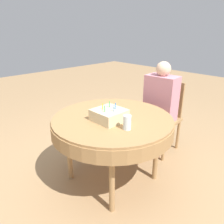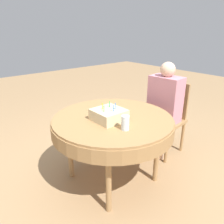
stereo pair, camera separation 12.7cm
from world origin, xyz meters
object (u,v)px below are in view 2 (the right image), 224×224
at_px(person, 164,102).
at_px(birthday_cake, 109,115).
at_px(drinking_glass, 125,123).
at_px(chair, 167,115).

distance_m(person, birthday_cake, 0.90).
height_order(birthday_cake, drinking_glass, birthday_cake).
relative_size(chair, person, 0.77).
distance_m(chair, birthday_cake, 1.03).
distance_m(chair, drinking_glass, 1.09).
relative_size(person, drinking_glass, 9.18).
xyz_separation_m(chair, birthday_cake, (0.05, -0.98, 0.28)).
relative_size(person, birthday_cake, 4.28).
xyz_separation_m(birthday_cake, drinking_glass, (0.24, -0.02, 0.01)).
bearing_deg(person, chair, 90.00).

